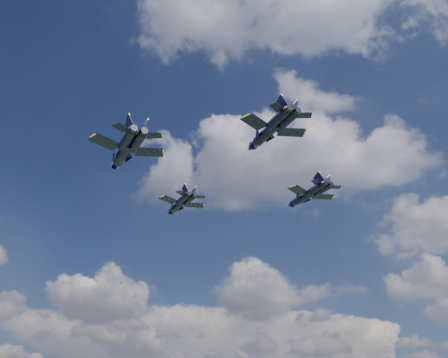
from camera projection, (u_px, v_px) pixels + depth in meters
jet_lead at (178, 206)px, 112.40m from camera, size 12.19×12.22×3.32m
jet_left at (123, 154)px, 91.56m from camera, size 15.38×16.02×4.27m
jet_right at (304, 197)px, 108.28m from camera, size 13.26×13.07×3.58m
jet_slot at (266, 134)px, 84.66m from camera, size 13.46×14.05×3.74m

